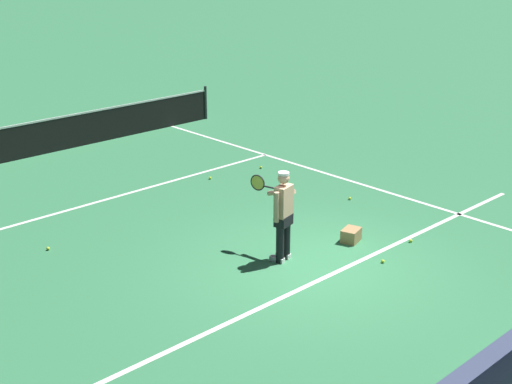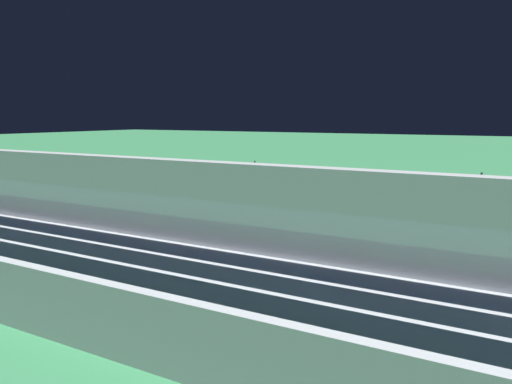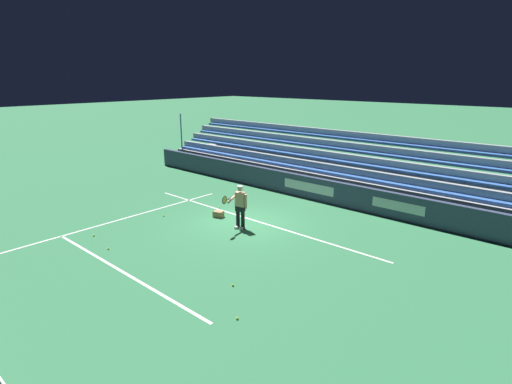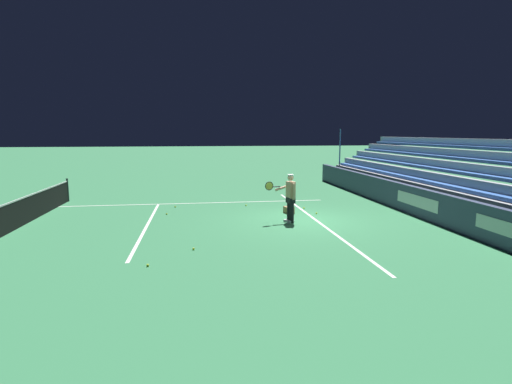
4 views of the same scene
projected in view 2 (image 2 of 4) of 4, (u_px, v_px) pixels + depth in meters
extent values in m
plane|color=#337A4C|center=(253.00, 228.00, 15.45)|extent=(160.00, 160.00, 0.00)
cube|color=white|center=(245.00, 231.00, 15.02)|extent=(12.00, 0.10, 0.01)
cube|color=white|center=(417.00, 218.00, 16.88)|extent=(0.10, 12.00, 0.01)
cube|color=white|center=(321.00, 201.00, 20.17)|extent=(8.22, 0.10, 0.01)
cube|color=#384260|center=(155.00, 242.00, 11.46)|extent=(22.88, 0.24, 1.10)
cube|color=silver|center=(157.00, 239.00, 11.58)|extent=(2.80, 0.01, 0.44)
cube|color=silver|center=(34.00, 219.00, 13.73)|extent=(2.20, 0.01, 0.40)
cube|color=#9EA3A8|center=(78.00, 268.00, 9.57)|extent=(21.74, 3.20, 1.10)
cube|color=blue|center=(122.00, 224.00, 10.50)|extent=(21.30, 0.40, 0.12)
cube|color=#9EA3A8|center=(112.00, 219.00, 10.24)|extent=(21.74, 0.24, 0.45)
cube|color=blue|center=(92.00, 209.00, 9.75)|extent=(21.30, 0.40, 0.12)
cube|color=#9EA3A8|center=(80.00, 204.00, 9.49)|extent=(21.74, 0.24, 0.45)
cube|color=blue|center=(56.00, 192.00, 8.99)|extent=(21.30, 0.40, 0.12)
cube|color=#9EA3A8|center=(42.00, 186.00, 8.73)|extent=(21.74, 0.24, 0.45)
cube|color=blue|center=(14.00, 171.00, 8.24)|extent=(21.30, 0.40, 0.12)
cylinder|color=black|center=(251.00, 210.00, 15.98)|extent=(0.15, 0.15, 0.88)
cylinder|color=black|center=(257.00, 210.00, 15.92)|extent=(0.15, 0.15, 0.88)
cube|color=white|center=(251.00, 222.00, 16.10)|extent=(0.17, 0.30, 0.09)
cube|color=white|center=(258.00, 222.00, 16.04)|extent=(0.17, 0.30, 0.09)
cube|color=black|center=(254.00, 199.00, 15.90)|extent=(0.38, 0.29, 0.20)
cube|color=tan|center=(254.00, 188.00, 15.84)|extent=(0.40, 0.29, 0.58)
sphere|color=tan|center=(254.00, 174.00, 15.78)|extent=(0.21, 0.21, 0.21)
cylinder|color=white|center=(254.00, 171.00, 15.77)|extent=(0.20, 0.20, 0.05)
cylinder|color=tan|center=(246.00, 189.00, 15.91)|extent=(0.09, 0.09, 0.56)
cylinder|color=tan|center=(263.00, 186.00, 15.95)|extent=(0.22, 0.59, 0.24)
cylinder|color=black|center=(265.00, 183.00, 16.17)|extent=(0.10, 0.30, 0.03)
torus|color=black|center=(267.00, 181.00, 16.43)|extent=(0.10, 0.31, 0.31)
cylinder|color=#D6D14C|center=(267.00, 181.00, 16.43)|extent=(0.07, 0.26, 0.27)
cube|color=#A87F51|center=(294.00, 227.00, 14.95)|extent=(0.47, 0.41, 0.26)
sphere|color=#CCE533|center=(367.00, 227.00, 15.38)|extent=(0.07, 0.07, 0.07)
sphere|color=#CCE533|center=(308.00, 239.00, 13.85)|extent=(0.07, 0.07, 0.07)
sphere|color=#CCE533|center=(233.00, 200.00, 20.36)|extent=(0.07, 0.07, 0.07)
sphere|color=#CCE533|center=(396.00, 211.00, 17.94)|extent=(0.07, 0.07, 0.07)
sphere|color=#CCE533|center=(358.00, 206.00, 18.88)|extent=(0.07, 0.07, 0.07)
sphere|color=#CCE533|center=(222.00, 194.00, 21.88)|extent=(0.07, 0.07, 0.07)
sphere|color=#CCE533|center=(268.00, 236.00, 14.25)|extent=(0.07, 0.07, 0.07)
cylinder|color=#33383D|center=(255.00, 171.00, 26.40)|extent=(0.09, 0.09, 1.07)
cylinder|color=#33383D|center=(481.00, 185.00, 21.03)|extent=(0.09, 0.09, 1.07)
cube|color=black|center=(355.00, 179.00, 23.73)|extent=(11.00, 0.02, 0.91)
cube|color=white|center=(355.00, 169.00, 23.65)|extent=(11.00, 0.04, 0.05)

